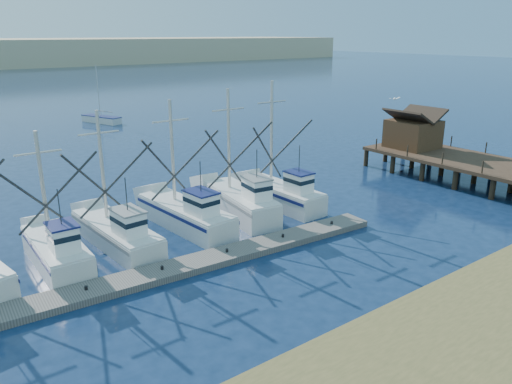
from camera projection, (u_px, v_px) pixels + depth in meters
ground at (346, 276)px, 26.68m from camera, size 500.00×500.00×0.00m
floating_dock at (162, 273)px, 26.63m from camera, size 28.73×3.55×0.38m
timber_pier at (445, 148)px, 44.61m from camera, size 7.00×20.00×8.00m
trawler_fleet at (115, 233)px, 29.91m from camera, size 27.86×9.26×9.15m
sailboat_near at (101, 119)px, 71.88m from camera, size 3.91×6.74×8.10m
flying_gull at (395, 99)px, 37.36m from camera, size 1.14×0.21×0.21m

